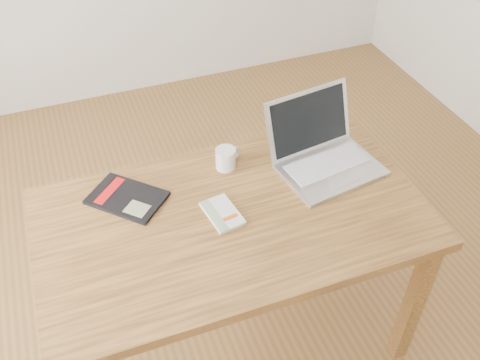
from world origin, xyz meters
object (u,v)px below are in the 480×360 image
object	(u,v)px
white_guidebook	(222,213)
black_guidebook	(127,198)
coffee_mug	(226,158)
laptop	(323,152)
desk	(233,232)

from	to	relation	value
white_guidebook	black_guidebook	distance (m)	0.36
white_guidebook	coffee_mug	bearing A→B (deg)	58.87
laptop	desk	bearing A→B (deg)	-169.61
laptop	coffee_mug	world-z (taller)	laptop
desk	black_guidebook	xyz separation A→B (m)	(-0.33, 0.21, 0.10)
desk	white_guidebook	size ratio (longest dim) A/B	7.57
laptop	coffee_mug	size ratio (longest dim) A/B	3.79
black_guidebook	coffee_mug	xyz separation A→B (m)	(0.40, 0.04, 0.04)
black_guidebook	laptop	distance (m)	0.76
desk	laptop	distance (m)	0.47
desk	laptop	xyz separation A→B (m)	(0.42, 0.14, 0.14)
desk	white_guidebook	xyz separation A→B (m)	(-0.03, 0.01, 0.10)
white_guidebook	desk	bearing A→B (deg)	-31.60
desk	coffee_mug	bearing A→B (deg)	75.48
white_guidebook	laptop	bearing A→B (deg)	7.52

